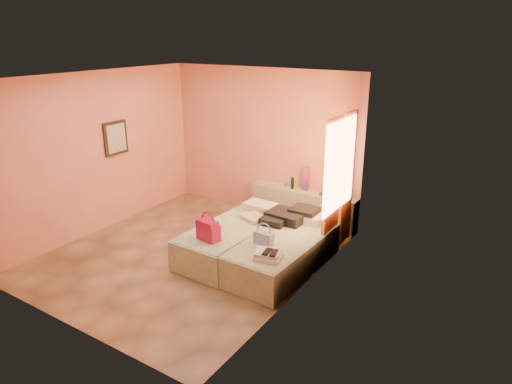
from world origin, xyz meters
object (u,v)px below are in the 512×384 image
headboard_ledge (303,207)px  towel_stack (268,255)px  bed_right (283,254)px  green_book (324,194)px  water_bottle (292,183)px  flower_vase (345,190)px  bed_left (234,240)px  blue_handbag (264,238)px  magenta_handbag (208,230)px

headboard_ledge → towel_stack: (0.67, -2.37, 0.23)m
bed_right → green_book: size_ratio=12.75×
water_bottle → flower_vase: size_ratio=0.75×
bed_left → green_book: green_book is taller
headboard_ledge → water_bottle: water_bottle is taller
flower_vase → blue_handbag: (-0.40, -2.05, -0.20)m
green_book → towel_stack: (0.26, -2.37, -0.11)m
bed_left → towel_stack: 1.27m
bed_left → blue_handbag: (0.76, -0.32, 0.35)m
bed_right → flower_vase: size_ratio=6.87×
bed_left → bed_right: size_ratio=1.00×
green_book → bed_left: bearing=-123.5°
green_book → blue_handbag: size_ratio=0.53×
bed_right → water_bottle: size_ratio=9.12×
bed_right → blue_handbag: (-0.14, -0.32, 0.35)m
water_bottle → bed_right: bearing=-65.8°
headboard_ledge → magenta_handbag: magenta_handbag is taller
headboard_ledge → green_book: (0.40, 0.00, 0.34)m
magenta_handbag → blue_handbag: 0.83m
bed_right → towel_stack: towel_stack is taller
headboard_ledge → blue_handbag: size_ratio=6.93×
bed_left → magenta_handbag: size_ratio=5.90×
bed_right → green_book: 1.75m
magenta_handbag → blue_handbag: size_ratio=1.15×
green_book → magenta_handbag: size_ratio=0.46×
blue_handbag → magenta_handbag: bearing=-153.4°
magenta_handbag → bed_right: bearing=42.5°
headboard_ledge → water_bottle: (-0.24, -0.01, 0.43)m
headboard_ledge → blue_handbag: 2.07m
headboard_ledge → bed_left: bearing=-102.4°
headboard_ledge → bed_right: size_ratio=1.02×
green_book → blue_handbag: 2.02m
bed_left → flower_vase: size_ratio=6.87×
bed_left → water_bottle: bearing=86.9°
bed_left → towel_stack: towel_stack is taller
bed_left → flower_vase: flower_vase is taller
bed_left → green_book: bearing=67.0°
bed_right → bed_left: bearing=-178.4°
towel_stack → bed_right: bearing=101.9°
headboard_ledge → towel_stack: bearing=-74.3°
blue_handbag → flower_vase: bearing=83.6°
flower_vase → blue_handbag: flower_vase is taller
blue_handbag → headboard_ledge: bearing=105.4°
headboard_ledge → green_book: 0.53m
green_book → blue_handbag: blue_handbag is taller
bed_right → green_book: green_book is taller
flower_vase → blue_handbag: 2.10m
headboard_ledge → towel_stack: headboard_ledge is taller
headboard_ledge → flower_vase: flower_vase is taller
green_book → towel_stack: 2.38m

